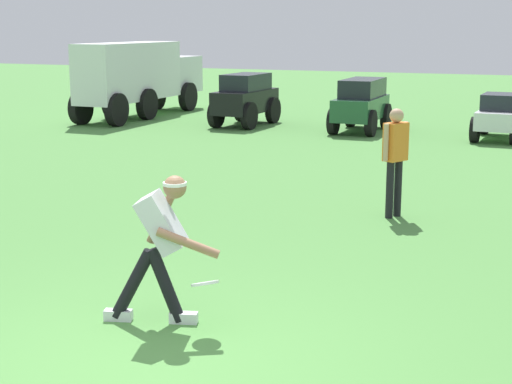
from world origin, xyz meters
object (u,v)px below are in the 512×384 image
(frisbee_in_flight, at_px, (205,283))
(box_truck, at_px, (139,75))
(parked_car_slot_a, at_px, (245,98))
(parked_car_slot_c, at_px, (500,116))
(teammate_near_sideline, at_px, (395,152))
(frisbee_thrower, at_px, (161,240))
(parked_car_slot_b, at_px, (361,103))

(frisbee_in_flight, relative_size, box_truck, 0.06)
(parked_car_slot_a, xyz_separation_m, parked_car_slot_c, (6.70, -0.11, -0.18))
(parked_car_slot_a, bearing_deg, teammate_near_sideline, -55.17)
(teammate_near_sideline, bearing_deg, frisbee_thrower, -102.20)
(frisbee_thrower, height_order, parked_car_slot_a, parked_car_slot_a)
(teammate_near_sideline, relative_size, box_truck, 0.26)
(frisbee_thrower, height_order, frisbee_in_flight, frisbee_thrower)
(frisbee_in_flight, height_order, parked_car_slot_c, parked_car_slot_c)
(parked_car_slot_c, relative_size, box_truck, 0.38)
(frisbee_thrower, bearing_deg, parked_car_slot_b, 97.64)
(teammate_near_sideline, height_order, box_truck, box_truck)
(parked_car_slot_b, distance_m, parked_car_slot_c, 3.47)
(parked_car_slot_b, relative_size, parked_car_slot_c, 1.09)
(parked_car_slot_b, distance_m, box_truck, 7.01)
(parked_car_slot_b, height_order, parked_car_slot_c, parked_car_slot_b)
(frisbee_in_flight, relative_size, parked_car_slot_c, 0.16)
(parked_car_slot_b, height_order, box_truck, box_truck)
(frisbee_thrower, bearing_deg, parked_car_slot_c, 83.16)
(teammate_near_sideline, xyz_separation_m, parked_car_slot_c, (0.58, 8.69, -0.38))
(frisbee_thrower, xyz_separation_m, parked_car_slot_b, (-1.84, 13.70, -0.07))
(parked_car_slot_c, bearing_deg, box_truck, 175.72)
(frisbee_thrower, xyz_separation_m, box_truck, (-8.81, 14.32, 0.45))
(teammate_near_sideline, distance_m, parked_car_slot_b, 9.31)
(frisbee_thrower, relative_size, parked_car_slot_a, 0.58)
(frisbee_thrower, xyz_separation_m, frisbee_in_flight, (0.48, -0.07, -0.33))
(frisbee_thrower, xyz_separation_m, teammate_near_sideline, (1.05, 4.85, 0.15))
(parked_car_slot_c, xyz_separation_m, box_truck, (-10.43, 0.78, 0.67))
(frisbee_in_flight, xyz_separation_m, parked_car_slot_c, (1.15, 13.60, 0.11))
(parked_car_slot_b, relative_size, box_truck, 0.41)
(parked_car_slot_c, bearing_deg, teammate_near_sideline, -93.79)
(box_truck, bearing_deg, parked_car_slot_a, -10.14)
(parked_car_slot_a, distance_m, parked_car_slot_b, 3.24)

